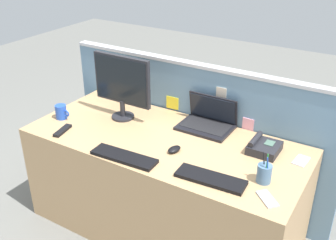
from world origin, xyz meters
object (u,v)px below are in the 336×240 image
Objects in this scene: cell_phone_silver_slab at (267,199)px; keyboard_spare at (124,157)px; laptop at (208,120)px; pen_cup at (264,173)px; keyboard_main at (211,179)px; computer_mouse_right_hand at (174,149)px; desktop_monitor at (122,83)px; tv_remote at (63,131)px; coffee_mug at (61,112)px; desk_phone at (264,147)px; cell_phone_white_slab at (301,161)px.

keyboard_spare is at bearing 137.89° from cell_phone_silver_slab.
pen_cup is (0.56, -0.43, 0.01)m from laptop.
keyboard_spare is 2.23× the size of pen_cup.
keyboard_main is 3.97× the size of computer_mouse_right_hand.
desktop_monitor is 0.53m from tv_remote.
keyboard_main is at bearing -23.25° from desktop_monitor.
computer_mouse_right_hand is 0.59m from pen_cup.
pen_cup is (0.59, -0.02, 0.04)m from computer_mouse_right_hand.
coffee_mug reaches higher than computer_mouse_right_hand.
desk_phone is 1.66× the size of coffee_mug.
pen_cup is at bearing 0.26° from coffee_mug.
keyboard_main and keyboard_spare have the same top height.
desk_phone is 0.24m from cell_phone_white_slab.
pen_cup reaches higher than keyboard_spare.
pen_cup reaches higher than cell_phone_silver_slab.
cell_phone_white_slab is at bearing 68.70° from pen_cup.
desktop_monitor is at bearing 115.97° from cell_phone_silver_slab.
cell_phone_silver_slab is 1.60m from coffee_mug.
cell_phone_white_slab is (0.68, -0.11, -0.04)m from laptop.
laptop is 0.69m from keyboard_spare.
desktop_monitor is 1.31m from cell_phone_silver_slab.
computer_mouse_right_hand reaches higher than keyboard_main.
keyboard_spare reaches higher than tv_remote.
computer_mouse_right_hand is at bearing -148.58° from desk_phone.
coffee_mug is at bearing 170.25° from keyboard_main.
pen_cup is 1.12× the size of tv_remote.
keyboard_spare is (-0.70, -0.52, -0.02)m from desk_phone.
coffee_mug is at bearing 123.76° from tv_remote.
laptop reaches higher than keyboard_main.
tv_remote is (-1.44, -0.02, 0.01)m from cell_phone_silver_slab.
desk_phone is 1.45m from coffee_mug.
desktop_monitor is 3.75× the size of cell_phone_white_slab.
laptop is at bearing 17.62° from desktop_monitor.
desk_phone is 1.96× the size of computer_mouse_right_hand.
coffee_mug is at bearing 161.12° from keyboard_spare.
laptop is 1.92× the size of pen_cup.
desktop_monitor is 0.50m from coffee_mug.
coffee_mug is (-1.41, -0.32, 0.02)m from desk_phone.
desktop_monitor is 2.75× the size of tv_remote.
desktop_monitor is 2.38× the size of desk_phone.
desk_phone is 0.33m from pen_cup.
coffee_mug reaches higher than keyboard_main.
desktop_monitor is 2.46× the size of pen_cup.
keyboard_main is at bearing -107.97° from desk_phone.
laptop reaches higher than cell_phone_white_slab.
tv_remote is (-1.49, -0.48, 0.01)m from cell_phone_white_slab.
cell_phone_silver_slab is (0.18, -0.45, -0.03)m from desk_phone.
coffee_mug reaches higher than tv_remote.
keyboard_main reaches higher than cell_phone_white_slab.
desktop_monitor is 1.30m from cell_phone_white_slab.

